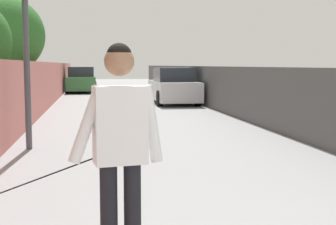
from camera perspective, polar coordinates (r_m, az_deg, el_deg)
The scene contains 7 objects.
ground_plane at distance 15.42m, azimuth -3.93°, elevation -0.37°, with size 80.00×80.00×0.00m, color gray.
wall_left at distance 13.41m, azimuth -16.95°, elevation 2.25°, with size 48.00×0.30×1.77m, color #CC726B.
fence_right at distance 14.07m, azimuth 9.96°, elevation 2.24°, with size 48.00×0.30×1.61m, color #4C4C4C.
tree_left_far at distance 20.59m, azimuth -19.08°, elevation 8.90°, with size 3.10×3.10×4.44m.
person_skateboarder at distance 3.47m, azimuth -5.87°, elevation -3.47°, with size 0.27×0.72×1.74m.
car_near at distance 20.21m, azimuth 0.68°, elevation 3.14°, with size 4.22×1.80×1.54m.
car_far at distance 28.92m, azimuth -10.53°, elevation 3.86°, with size 3.99×1.80×1.54m.
Camera 1 is at (-1.27, 1.40, 1.66)m, focal length 49.98 mm.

